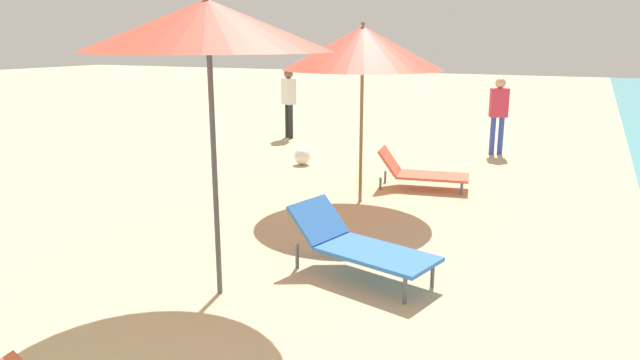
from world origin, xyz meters
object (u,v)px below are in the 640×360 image
umbrella_farthest (363,48)px  beach_ball (302,157)px  lounger_farthest_shoreside (420,172)px  person_walking_mid (499,109)px  umbrella_second (208,26)px  person_walking_far (289,96)px  lounger_second_shoreside (359,244)px

umbrella_farthest → beach_ball: (-1.95, 1.91, -2.08)m
lounger_farthest_shoreside → person_walking_mid: 3.59m
umbrella_second → umbrella_farthest: (0.04, 3.55, -0.23)m
beach_ball → person_walking_far: bearing=123.1°
umbrella_second → lounger_farthest_shoreside: 5.21m
lounger_farthest_shoreside → umbrella_second: bearing=-107.7°
lounger_farthest_shoreside → person_walking_far: size_ratio=0.91×
person_walking_mid → person_walking_far: size_ratio=0.96×
lounger_second_shoreside → beach_ball: size_ratio=5.11×
beach_ball → lounger_second_shoreside: bearing=-56.7°
lounger_second_shoreside → beach_ball: (-2.95, 4.50, -0.18)m
lounger_second_shoreside → beach_ball: lounger_second_shoreside is taller
umbrella_second → person_walking_mid: (1.29, 8.14, -1.51)m
umbrella_second → beach_ball: size_ratio=8.58×
beach_ball → umbrella_farthest: bearing=-44.4°
umbrella_farthest → person_walking_mid: umbrella_farthest is taller
lounger_farthest_shoreside → person_walking_mid: size_ratio=0.95×
umbrella_second → lounger_second_shoreside: bearing=42.5°
umbrella_second → person_walking_mid: 8.38m
umbrella_second → person_walking_far: umbrella_second is taller
person_walking_far → beach_ball: bearing=64.6°
umbrella_second → umbrella_farthest: 3.55m
lounger_second_shoreside → person_walking_far: 8.54m
person_walking_mid → umbrella_farthest: bearing=-34.7°
umbrella_farthest → lounger_farthest_shoreside: 2.34m
lounger_farthest_shoreside → person_walking_mid: (0.67, 3.46, 0.69)m
umbrella_farthest → person_walking_mid: size_ratio=1.63×
person_walking_far → beach_ball: 3.25m
lounger_second_shoreside → umbrella_farthest: size_ratio=0.63×
person_walking_mid → beach_ball: person_walking_mid is taller
umbrella_farthest → umbrella_second: bearing=-90.6°
umbrella_second → umbrella_farthest: bearing=89.4°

